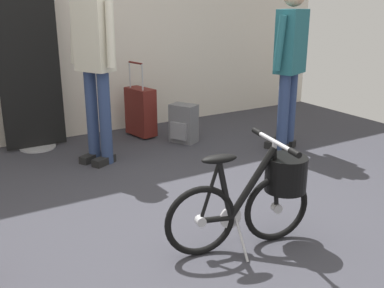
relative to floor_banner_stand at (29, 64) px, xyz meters
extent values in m
plane|color=#38383F|center=(0.53, -2.39, -0.86)|extent=(6.75, 6.75, 0.00)
cylinder|color=#B7B7BC|center=(0.00, 0.00, -0.85)|extent=(0.36, 0.36, 0.02)
cube|color=black|center=(0.00, 0.00, 0.10)|extent=(0.60, 0.02, 1.88)
torus|color=black|center=(0.86, -2.70, -0.64)|extent=(0.45, 0.12, 0.45)
cylinder|color=#B7B7BC|center=(0.86, -2.70, -0.64)|extent=(0.07, 0.06, 0.06)
torus|color=black|center=(0.36, -2.60, -0.64)|extent=(0.45, 0.12, 0.45)
cylinder|color=#B7B7BC|center=(0.36, -2.60, -0.64)|extent=(0.07, 0.06, 0.06)
cylinder|color=black|center=(0.45, -2.62, -0.64)|extent=(0.20, 0.07, 0.05)
cylinder|color=black|center=(0.68, -2.66, -0.44)|extent=(0.32, 0.10, 0.44)
cylinder|color=black|center=(0.51, -2.63, -0.47)|extent=(0.12, 0.06, 0.38)
cylinder|color=black|center=(0.45, -2.62, -0.64)|extent=(0.20, 0.06, 0.04)
cylinder|color=black|center=(0.84, -2.69, -0.44)|extent=(0.07, 0.04, 0.41)
cylinder|color=black|center=(0.41, -2.61, -0.46)|extent=(0.14, 0.05, 0.36)
ellipsoid|color=black|center=(0.47, -2.62, -0.26)|extent=(0.23, 0.13, 0.05)
cylinder|color=#B7B7BC|center=(0.82, -2.69, -0.22)|extent=(0.03, 0.03, 0.04)
cylinder|color=#B7B7BC|center=(0.82, -2.69, -0.20)|extent=(0.11, 0.44, 0.03)
cylinder|color=black|center=(0.78, -2.91, -0.20)|extent=(0.05, 0.10, 0.04)
cylinder|color=black|center=(0.86, -2.47, -0.20)|extent=(0.05, 0.10, 0.04)
cylinder|color=#B7B7BC|center=(0.55, -2.64, -0.65)|extent=(0.14, 0.04, 0.14)
cylinder|color=#B7B7BC|center=(0.57, -2.73, -0.76)|extent=(0.05, 0.19, 0.21)
cylinder|color=black|center=(0.91, -2.71, -0.41)|extent=(0.30, 0.30, 0.22)
cylinder|color=navy|center=(2.25, -1.30, -0.47)|extent=(0.11, 0.11, 0.78)
cube|color=black|center=(2.23, -1.25, -0.83)|extent=(0.17, 0.26, 0.07)
cylinder|color=navy|center=(2.10, -1.36, -0.47)|extent=(0.11, 0.11, 0.78)
cube|color=black|center=(2.08, -1.31, -0.83)|extent=(0.17, 0.26, 0.07)
cube|color=#23606B|center=(2.17, -1.33, 0.22)|extent=(0.37, 0.30, 0.60)
cylinder|color=#23606B|center=(2.36, -1.24, 0.22)|extent=(0.09, 0.12, 0.51)
cylinder|color=#23606B|center=(1.97, -1.39, 0.22)|extent=(0.13, 0.12, 0.51)
cylinder|color=navy|center=(0.39, -0.65, -0.43)|extent=(0.11, 0.11, 0.86)
cube|color=black|center=(0.34, -0.67, -0.83)|extent=(0.25, 0.19, 0.07)
cylinder|color=navy|center=(0.46, -0.79, -0.43)|extent=(0.11, 0.11, 0.86)
cube|color=black|center=(0.42, -0.81, -0.83)|extent=(0.25, 0.19, 0.07)
cube|color=beige|center=(0.42, -0.72, 0.33)|extent=(0.32, 0.38, 0.66)
cylinder|color=beige|center=(0.32, -0.54, 0.33)|extent=(0.11, 0.08, 0.56)
cylinder|color=beige|center=(0.51, -0.91, 0.33)|extent=(0.11, 0.13, 0.56)
cube|color=maroon|center=(1.10, -0.16, -0.58)|extent=(0.25, 0.39, 0.52)
cylinder|color=#B7B7BC|center=(1.08, -0.28, -0.18)|extent=(0.02, 0.02, 0.28)
cylinder|color=#B7B7BC|center=(1.04, -0.05, -0.18)|extent=(0.02, 0.02, 0.28)
cylinder|color=maroon|center=(1.06, -0.17, -0.04)|extent=(0.06, 0.23, 0.02)
cylinder|color=black|center=(1.18, -0.27, -0.84)|extent=(0.04, 0.03, 0.04)
cylinder|color=black|center=(1.13, -0.02, -0.84)|extent=(0.04, 0.03, 0.04)
cube|color=slate|center=(1.40, -0.59, -0.66)|extent=(0.28, 0.33, 0.41)
cube|color=gray|center=(1.31, -0.64, -0.72)|extent=(0.12, 0.18, 0.18)
camera|label=1|loc=(-0.94, -4.66, 0.63)|focal=42.67mm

